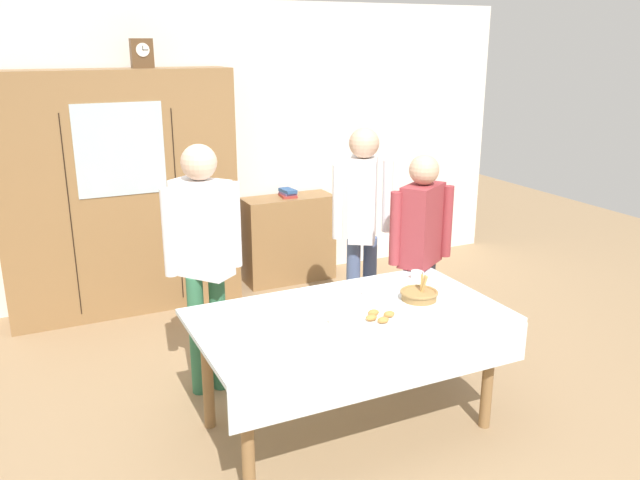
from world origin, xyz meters
name	(u,v)px	position (x,y,z in m)	size (l,w,h in m)	color
ground_plane	(333,410)	(0.00, 0.00, 0.00)	(12.00, 12.00, 0.00)	#997A56
back_wall	(210,149)	(0.00, 2.65, 1.35)	(6.40, 0.10, 2.70)	silver
dining_table	(351,331)	(0.00, -0.24, 0.67)	(1.85, 1.03, 0.77)	olive
wall_cabinet	(120,194)	(-0.90, 2.35, 1.06)	(1.99, 0.46, 2.12)	olive
mantel_clock	(142,53)	(-0.62, 2.35, 2.24)	(0.18, 0.11, 0.24)	brown
bookshelf_low	(289,239)	(0.70, 2.41, 0.43)	(0.90, 0.35, 0.87)	olive
book_stack	(288,193)	(0.70, 2.41, 0.90)	(0.17, 0.21, 0.08)	#99332D
tea_cup_near_right	(417,276)	(0.69, 0.11, 0.80)	(0.13, 0.13, 0.06)	silver
tea_cup_center	(284,300)	(-0.30, 0.10, 0.80)	(0.13, 0.13, 0.06)	silver
tea_cup_far_right	(336,321)	(-0.15, -0.32, 0.80)	(0.13, 0.13, 0.06)	white
tea_cup_far_left	(368,293)	(0.24, -0.02, 0.80)	(0.13, 0.13, 0.06)	white
bread_basket	(419,294)	(0.50, -0.20, 0.81)	(0.24, 0.24, 0.16)	#9E7542
pastry_plate	(380,318)	(0.11, -0.37, 0.79)	(0.28, 0.28, 0.05)	white
spoon_mid_left	(287,344)	(-0.50, -0.43, 0.77)	(0.12, 0.02, 0.01)	silver
spoon_far_left	(350,305)	(0.07, -0.09, 0.77)	(0.12, 0.02, 0.01)	silver
person_near_right_end	(421,241)	(0.88, 0.36, 0.96)	(0.52, 0.36, 1.58)	#232328
person_behind_table_left	(363,214)	(0.70, 0.91, 1.05)	(0.52, 0.41, 1.71)	slate
person_behind_table_right	(203,246)	(-0.65, 0.61, 1.05)	(0.52, 0.41, 1.72)	#33704C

